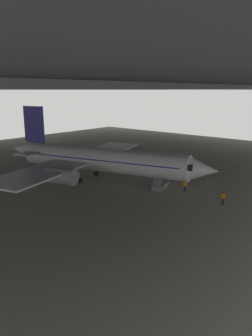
# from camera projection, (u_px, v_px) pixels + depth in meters

# --- Properties ---
(ground_plane) EXTENTS (110.00, 110.00, 0.00)m
(ground_plane) POSITION_uv_depth(u_px,v_px,m) (124.00, 185.00, 47.72)
(ground_plane) COLOR gray
(hangar_structure) EXTENTS (121.00, 99.00, 15.69)m
(hangar_structure) POSITION_uv_depth(u_px,v_px,m) (60.00, 81.00, 52.76)
(hangar_structure) COLOR #4C4F54
(hangar_structure) RESTS_ON ground_plane
(airplane_main) EXTENTS (34.37, 34.87, 11.13)m
(airplane_main) POSITION_uv_depth(u_px,v_px,m) (99.00, 159.00, 48.98)
(airplane_main) COLOR white
(airplane_main) RESTS_ON ground_plane
(boarding_stairs) EXTENTS (4.35, 2.45, 4.59)m
(boarding_stairs) POSITION_uv_depth(u_px,v_px,m) (161.00, 183.00, 46.06)
(boarding_stairs) COLOR slate
(boarding_stairs) RESTS_ON ground_plane
(crew_worker_near_nose) EXTENTS (0.25, 0.55, 1.68)m
(crew_worker_near_nose) POSITION_uv_depth(u_px,v_px,m) (223.00, 197.00, 39.13)
(crew_worker_near_nose) COLOR #232838
(crew_worker_near_nose) RESTS_ON ground_plane
(crew_worker_by_stairs) EXTENTS (0.35, 0.51, 1.66)m
(crew_worker_by_stairs) POSITION_uv_depth(u_px,v_px,m) (185.00, 185.00, 44.19)
(crew_worker_by_stairs) COLOR #232838
(crew_worker_by_stairs) RESTS_ON ground_plane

